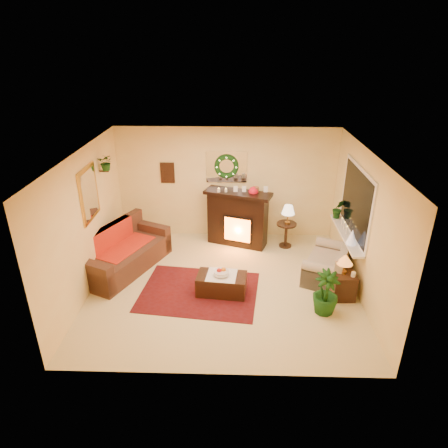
{
  "coord_description": "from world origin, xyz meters",
  "views": [
    {
      "loc": [
        0.21,
        -6.49,
        4.33
      ],
      "look_at": [
        0.0,
        0.35,
        1.15
      ],
      "focal_mm": 32.0,
      "sensor_mm": 36.0,
      "label": 1
    }
  ],
  "objects_px": {
    "fireplace": "(238,222)",
    "side_table_round": "(286,233)",
    "end_table_square": "(343,285)",
    "coffee_table": "(222,283)",
    "loveseat": "(329,258)",
    "sofa": "(124,250)"
  },
  "relations": [
    {
      "from": "sofa",
      "to": "coffee_table",
      "type": "relative_size",
      "value": 2.27
    },
    {
      "from": "loveseat",
      "to": "end_table_square",
      "type": "relative_size",
      "value": 2.59
    },
    {
      "from": "loveseat",
      "to": "side_table_round",
      "type": "bearing_deg",
      "value": 143.27
    },
    {
      "from": "loveseat",
      "to": "end_table_square",
      "type": "bearing_deg",
      "value": -55.58
    },
    {
      "from": "fireplace",
      "to": "end_table_square",
      "type": "bearing_deg",
      "value": -28.2
    },
    {
      "from": "coffee_table",
      "to": "sofa",
      "type": "bearing_deg",
      "value": 164.06
    },
    {
      "from": "side_table_round",
      "to": "end_table_square",
      "type": "distance_m",
      "value": 2.13
    },
    {
      "from": "fireplace",
      "to": "end_table_square",
      "type": "distance_m",
      "value": 2.85
    },
    {
      "from": "fireplace",
      "to": "side_table_round",
      "type": "height_order",
      "value": "fireplace"
    },
    {
      "from": "end_table_square",
      "to": "coffee_table",
      "type": "bearing_deg",
      "value": 178.3
    },
    {
      "from": "loveseat",
      "to": "fireplace",
      "type": "bearing_deg",
      "value": 167.07
    },
    {
      "from": "side_table_round",
      "to": "coffee_table",
      "type": "distance_m",
      "value": 2.36
    },
    {
      "from": "sofa",
      "to": "side_table_round",
      "type": "xyz_separation_m",
      "value": [
        3.41,
        1.08,
        -0.1
      ]
    },
    {
      "from": "side_table_round",
      "to": "loveseat",
      "type": "bearing_deg",
      "value": -60.93
    },
    {
      "from": "fireplace",
      "to": "side_table_round",
      "type": "xyz_separation_m",
      "value": [
        1.1,
        -0.11,
        -0.23
      ]
    },
    {
      "from": "end_table_square",
      "to": "fireplace",
      "type": "bearing_deg",
      "value": 132.77
    },
    {
      "from": "side_table_round",
      "to": "end_table_square",
      "type": "height_order",
      "value": "side_table_round"
    },
    {
      "from": "side_table_round",
      "to": "coffee_table",
      "type": "bearing_deg",
      "value": -126.23
    },
    {
      "from": "loveseat",
      "to": "end_table_square",
      "type": "xyz_separation_m",
      "value": [
        0.13,
        -0.72,
        -0.15
      ]
    },
    {
      "from": "loveseat",
      "to": "end_table_square",
      "type": "distance_m",
      "value": 0.75
    },
    {
      "from": "fireplace",
      "to": "coffee_table",
      "type": "distance_m",
      "value": 2.06
    },
    {
      "from": "end_table_square",
      "to": "coffee_table",
      "type": "relative_size",
      "value": 0.55
    }
  ]
}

